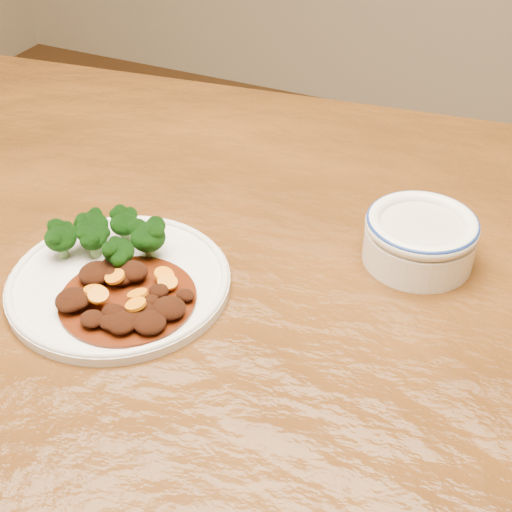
% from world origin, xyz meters
% --- Properties ---
extents(dining_table, '(1.60, 1.07, 0.75)m').
position_xyz_m(dining_table, '(0.00, 0.00, 0.67)').
color(dining_table, '#5D3310').
rests_on(dining_table, ground).
extents(dinner_plate, '(0.24, 0.24, 0.02)m').
position_xyz_m(dinner_plate, '(-0.06, -0.09, 0.76)').
color(dinner_plate, white).
rests_on(dinner_plate, dining_table).
extents(broccoli_florets, '(0.12, 0.09, 0.04)m').
position_xyz_m(broccoli_florets, '(-0.10, -0.06, 0.79)').
color(broccoli_florets, '#5C8243').
rests_on(broccoli_florets, dinner_plate).
extents(mince_stew, '(0.14, 0.14, 0.02)m').
position_xyz_m(mince_stew, '(-0.04, -0.12, 0.77)').
color(mince_stew, '#4C1408').
rests_on(mince_stew, dinner_plate).
extents(dip_bowl, '(0.13, 0.13, 0.06)m').
position_xyz_m(dip_bowl, '(0.22, 0.09, 0.78)').
color(dip_bowl, white).
rests_on(dip_bowl, dining_table).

